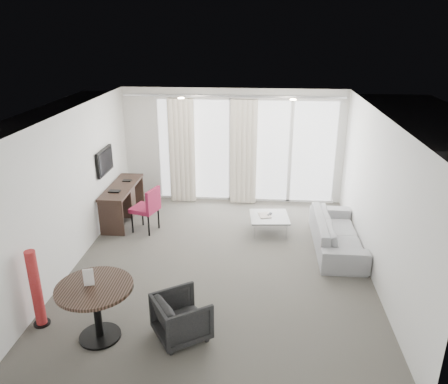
# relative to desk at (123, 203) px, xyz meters

# --- Properties ---
(floor) EXTENTS (5.00, 6.00, 0.00)m
(floor) POSITION_rel_desk_xyz_m (2.23, -1.64, -0.38)
(floor) COLOR #514E47
(floor) RESTS_ON ground
(ceiling) EXTENTS (5.00, 6.00, 0.00)m
(ceiling) POSITION_rel_desk_xyz_m (2.23, -1.64, 2.22)
(ceiling) COLOR white
(ceiling) RESTS_ON ground
(wall_left) EXTENTS (0.00, 6.00, 2.60)m
(wall_left) POSITION_rel_desk_xyz_m (-0.27, -1.64, 0.92)
(wall_left) COLOR silver
(wall_left) RESTS_ON ground
(wall_right) EXTENTS (0.00, 6.00, 2.60)m
(wall_right) POSITION_rel_desk_xyz_m (4.73, -1.64, 0.92)
(wall_right) COLOR silver
(wall_right) RESTS_ON ground
(wall_front) EXTENTS (5.00, 0.00, 2.60)m
(wall_front) POSITION_rel_desk_xyz_m (2.23, -4.64, 0.92)
(wall_front) COLOR silver
(wall_front) RESTS_ON ground
(window_panel) EXTENTS (4.00, 0.02, 2.38)m
(window_panel) POSITION_rel_desk_xyz_m (2.53, 1.34, 0.82)
(window_panel) COLOR white
(window_panel) RESTS_ON ground
(window_frame) EXTENTS (4.10, 0.06, 2.44)m
(window_frame) POSITION_rel_desk_xyz_m (2.53, 1.33, 0.82)
(window_frame) COLOR white
(window_frame) RESTS_ON ground
(curtain_left) EXTENTS (0.60, 0.20, 2.38)m
(curtain_left) POSITION_rel_desk_xyz_m (1.08, 1.18, 0.82)
(curtain_left) COLOR beige
(curtain_left) RESTS_ON ground
(curtain_right) EXTENTS (0.60, 0.20, 2.38)m
(curtain_right) POSITION_rel_desk_xyz_m (2.48, 1.18, 0.82)
(curtain_right) COLOR beige
(curtain_right) RESTS_ON ground
(curtain_track) EXTENTS (4.80, 0.04, 0.04)m
(curtain_track) POSITION_rel_desk_xyz_m (2.23, 1.18, 2.07)
(curtain_track) COLOR #B2B2B7
(curtain_track) RESTS_ON ceiling
(downlight_a) EXTENTS (0.12, 0.12, 0.02)m
(downlight_a) POSITION_rel_desk_xyz_m (1.33, -0.04, 2.21)
(downlight_a) COLOR #FFE0B2
(downlight_a) RESTS_ON ceiling
(downlight_b) EXTENTS (0.12, 0.12, 0.02)m
(downlight_b) POSITION_rel_desk_xyz_m (3.43, -0.04, 2.21)
(downlight_b) COLOR #FFE0B2
(downlight_b) RESTS_ON ceiling
(desk) EXTENTS (0.51, 1.62, 0.76)m
(desk) POSITION_rel_desk_xyz_m (0.00, 0.00, 0.00)
(desk) COLOR #2E1F19
(desk) RESTS_ON floor
(tv) EXTENTS (0.05, 0.80, 0.50)m
(tv) POSITION_rel_desk_xyz_m (-0.23, -0.19, 0.97)
(tv) COLOR black
(tv) RESTS_ON wall_left
(desk_chair) EXTENTS (0.62, 0.60, 0.92)m
(desk_chair) POSITION_rel_desk_xyz_m (0.60, -0.48, 0.08)
(desk_chair) COLOR maroon
(desk_chair) RESTS_ON floor
(round_table) EXTENTS (1.18, 1.18, 0.79)m
(round_table) POSITION_rel_desk_xyz_m (0.80, -3.69, 0.02)
(round_table) COLOR #322119
(round_table) RESTS_ON floor
(menu_card) EXTENTS (0.13, 0.06, 0.23)m
(menu_card) POSITION_rel_desk_xyz_m (0.73, -3.68, 0.34)
(menu_card) COLOR white
(menu_card) RESTS_ON round_table
(red_lamp) EXTENTS (0.30, 0.30, 1.14)m
(red_lamp) POSITION_rel_desk_xyz_m (-0.10, -3.50, 0.19)
(red_lamp) COLOR #AD2829
(red_lamp) RESTS_ON floor
(tub_armchair) EXTENTS (0.91, 0.91, 0.61)m
(tub_armchair) POSITION_rel_desk_xyz_m (1.89, -3.58, -0.08)
(tub_armchair) COLOR black
(tub_armchair) RESTS_ON floor
(coffee_table) EXTENTS (0.81, 0.81, 0.34)m
(coffee_table) POSITION_rel_desk_xyz_m (3.07, -0.33, -0.21)
(coffee_table) COLOR gray
(coffee_table) RESTS_ON floor
(remote) EXTENTS (0.12, 0.17, 0.02)m
(remote) POSITION_rel_desk_xyz_m (3.07, -0.25, -0.02)
(remote) COLOR black
(remote) RESTS_ON coffee_table
(magazine) EXTENTS (0.30, 0.35, 0.02)m
(magazine) POSITION_rel_desk_xyz_m (2.98, -0.30, -0.02)
(magazine) COLOR gray
(magazine) RESTS_ON coffee_table
(sofa) EXTENTS (0.80, 2.05, 0.60)m
(sofa) POSITION_rel_desk_xyz_m (4.31, -0.90, -0.08)
(sofa) COLOR gray
(sofa) RESTS_ON floor
(terrace_slab) EXTENTS (5.60, 3.00, 0.12)m
(terrace_slab) POSITION_rel_desk_xyz_m (2.53, 2.86, -0.44)
(terrace_slab) COLOR #4D4D50
(terrace_slab) RESTS_ON ground
(rattan_chair_a) EXTENTS (0.54, 0.54, 0.78)m
(rattan_chair_a) POSITION_rel_desk_xyz_m (2.69, 3.25, 0.01)
(rattan_chair_a) COLOR #473623
(rattan_chair_a) RESTS_ON terrace_slab
(rattan_chair_b) EXTENTS (0.65, 0.65, 0.86)m
(rattan_chair_b) POSITION_rel_desk_xyz_m (4.17, 3.54, 0.05)
(rattan_chair_b) COLOR #473623
(rattan_chair_b) RESTS_ON terrace_slab
(rattan_table) EXTENTS (0.55, 0.55, 0.45)m
(rattan_table) POSITION_rel_desk_xyz_m (3.31, 1.87, -0.15)
(rattan_table) COLOR #473623
(rattan_table) RESTS_ON terrace_slab
(balustrade) EXTENTS (5.50, 0.06, 1.05)m
(balustrade) POSITION_rel_desk_xyz_m (2.53, 4.31, 0.12)
(balustrade) COLOR #B2B2B7
(balustrade) RESTS_ON terrace_slab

